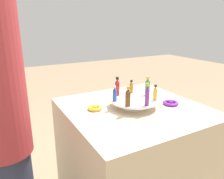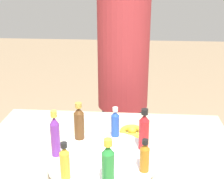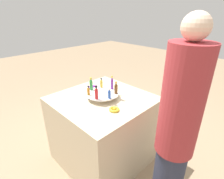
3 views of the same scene
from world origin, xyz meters
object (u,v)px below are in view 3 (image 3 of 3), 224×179
bottle_amber (88,91)px  ribbon_bow_gold (114,109)px  bottle_red (96,93)px  bottle_gold (101,83)px  person_figure (176,134)px  bottle_green (91,84)px  ribbon_bow_purple (93,87)px  bottle_brown (116,88)px  bottle_blue (109,94)px  bottle_purple (112,83)px  display_stand (102,94)px

bottle_amber → ribbon_bow_gold: size_ratio=1.02×
bottle_amber → bottle_red: (0.00, -0.12, 0.02)m
bottle_gold → person_figure: (-0.11, -0.90, -0.08)m
bottle_green → ribbon_bow_gold: bearing=-98.1°
bottle_red → person_figure: 0.75m
bottle_red → ribbon_bow_purple: bearing=56.2°
person_figure → bottle_gold: bearing=-5.1°
bottle_brown → person_figure: (-0.11, -0.69, -0.09)m
bottle_blue → bottle_brown: bottle_brown is taller
person_figure → bottle_brown: bearing=-7.3°
bottle_amber → bottle_purple: bearing=-12.7°
ribbon_bow_purple → ribbon_bow_gold: 0.53m
bottle_red → bottle_amber: bearing=90.1°
bottle_amber → ribbon_bow_gold: bottle_amber is taller
bottle_brown → bottle_red: (-0.21, 0.05, 0.00)m
ribbon_bow_purple → bottle_green: bearing=-134.4°
person_figure → ribbon_bow_gold: bearing=8.1°
bottle_purple → ribbon_bow_purple: size_ratio=1.33×
ribbon_bow_gold → person_figure: person_figure is taller
bottle_green → ribbon_bow_purple: bottle_green is taller
display_stand → bottle_green: bearing=103.0°
bottle_purple → bottle_amber: (-0.26, 0.06, -0.02)m
bottle_red → ribbon_bow_gold: bearing=-79.0°
bottle_gold → bottle_purple: bearing=-64.1°
bottle_blue → bottle_gold: bottle_gold is taller
bottle_purple → bottle_brown: bearing=-115.6°
ribbon_bow_purple → bottle_gold: bearing=-90.3°
display_stand → ribbon_bow_purple: 0.27m
ribbon_bow_gold → display_stand: bearing=71.2°
display_stand → bottle_red: bearing=-154.1°
bottle_blue → bottle_red: bearing=141.6°
bottle_purple → bottle_gold: 0.12m
ribbon_bow_purple → ribbon_bow_gold: ribbon_bow_gold is taller
person_figure → ribbon_bow_purple: bearing=-4.2°
bottle_gold → bottle_green: 0.12m
bottle_blue → bottle_green: bottle_green is taller
display_stand → bottle_red: 0.16m
display_stand → bottle_red: size_ratio=2.45×
ribbon_bow_gold → bottle_red: bearing=101.0°
bottle_purple → person_figure: size_ratio=0.09×
bottle_green → ribbon_bow_gold: size_ratio=1.44×
bottle_brown → ribbon_bow_purple: bearing=90.0°
bottle_amber → person_figure: (0.10, -0.85, -0.08)m
bottle_purple → bottle_red: (-0.26, -0.06, -0.01)m
bottle_red → ribbon_bow_purple: bottle_red is taller
bottle_gold → ribbon_bow_purple: bottle_gold is taller
bottle_gold → display_stand: bearing=-128.4°
bottle_blue → bottle_amber: 0.21m
bottle_brown → bottle_blue: bearing=-167.0°
bottle_blue → ribbon_bow_purple: (0.12, 0.38, -0.09)m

